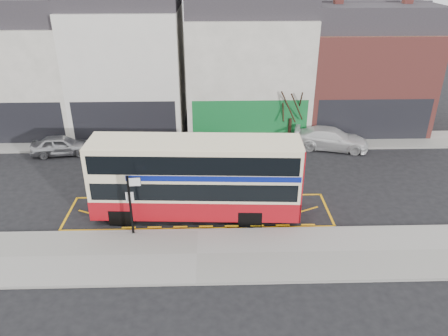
{
  "coord_description": "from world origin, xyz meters",
  "views": [
    {
      "loc": [
        0.79,
        -18.56,
        12.64
      ],
      "look_at": [
        1.37,
        2.0,
        2.39
      ],
      "focal_mm": 35.0,
      "sensor_mm": 36.0,
      "label": 1
    }
  ],
  "objects_px": {
    "bus_stop_post": "(131,200)",
    "car_grey": "(204,143)",
    "double_decker_bus": "(196,177)",
    "street_tree_right": "(292,97)",
    "car_silver": "(61,145)",
    "car_white": "(331,139)"
  },
  "relations": [
    {
      "from": "double_decker_bus",
      "to": "street_tree_right",
      "type": "relative_size",
      "value": 2.14
    },
    {
      "from": "car_silver",
      "to": "car_white",
      "type": "bearing_deg",
      "value": -95.17
    },
    {
      "from": "car_grey",
      "to": "street_tree_right",
      "type": "xyz_separation_m",
      "value": [
        6.19,
        1.45,
        2.82
      ]
    },
    {
      "from": "double_decker_bus",
      "to": "car_white",
      "type": "relative_size",
      "value": 2.09
    },
    {
      "from": "double_decker_bus",
      "to": "bus_stop_post",
      "type": "distance_m",
      "value": 3.55
    },
    {
      "from": "bus_stop_post",
      "to": "street_tree_right",
      "type": "distance_m",
      "value": 15.01
    },
    {
      "from": "bus_stop_post",
      "to": "car_silver",
      "type": "height_order",
      "value": "bus_stop_post"
    },
    {
      "from": "bus_stop_post",
      "to": "street_tree_right",
      "type": "bearing_deg",
      "value": 47.42
    },
    {
      "from": "car_silver",
      "to": "street_tree_right",
      "type": "height_order",
      "value": "street_tree_right"
    },
    {
      "from": "double_decker_bus",
      "to": "car_white",
      "type": "height_order",
      "value": "double_decker_bus"
    },
    {
      "from": "bus_stop_post",
      "to": "car_grey",
      "type": "height_order",
      "value": "bus_stop_post"
    },
    {
      "from": "street_tree_right",
      "to": "car_white",
      "type": "bearing_deg",
      "value": -23.23
    },
    {
      "from": "car_grey",
      "to": "bus_stop_post",
      "type": "bearing_deg",
      "value": 147.99
    },
    {
      "from": "double_decker_bus",
      "to": "street_tree_right",
      "type": "xyz_separation_m",
      "value": [
        6.49,
        9.7,
        1.19
      ]
    },
    {
      "from": "car_white",
      "to": "car_silver",
      "type": "bearing_deg",
      "value": 104.95
    },
    {
      "from": "car_white",
      "to": "street_tree_right",
      "type": "xyz_separation_m",
      "value": [
        -2.77,
        1.19,
        2.68
      ]
    },
    {
      "from": "double_decker_bus",
      "to": "street_tree_right",
      "type": "distance_m",
      "value": 11.73
    },
    {
      "from": "double_decker_bus",
      "to": "car_grey",
      "type": "distance_m",
      "value": 8.41
    },
    {
      "from": "car_silver",
      "to": "bus_stop_post",
      "type": "bearing_deg",
      "value": -153.16
    },
    {
      "from": "bus_stop_post",
      "to": "car_silver",
      "type": "distance_m",
      "value": 11.87
    },
    {
      "from": "bus_stop_post",
      "to": "car_silver",
      "type": "bearing_deg",
      "value": 120.51
    },
    {
      "from": "car_grey",
      "to": "car_white",
      "type": "distance_m",
      "value": 8.97
    }
  ]
}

